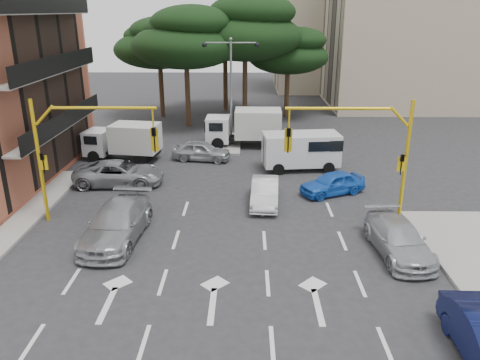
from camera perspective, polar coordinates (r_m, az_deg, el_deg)
The scene contains 21 objects.
ground at distance 21.27m, azimuth -2.44°, elevation -7.31°, with size 120.00×120.00×0.00m, color #28282B.
median_strip at distance 36.20m, azimuth -1.06°, elevation 4.50°, with size 1.40×6.00×0.15m, color gray.
apartment_beige_near at distance 54.22m, azimuth 22.26°, elevation 18.20°, with size 20.20×12.15×18.70m.
apartment_beige_far at distance 63.97m, azimuth 12.06°, elevation 18.35°, with size 16.20×12.15×16.70m.
pine_left_near at distance 41.20m, azimuth -6.59°, elevation 16.90°, with size 9.15×9.15×10.23m.
pine_center at distance 42.85m, azimuth 0.71°, elevation 18.07°, with size 9.98×9.98×11.16m.
pine_left_far at distance 45.64m, azimuth -9.81°, elevation 16.17°, with size 8.32×8.32×9.30m.
pine_right at distance 45.13m, azimuth 5.98°, elevation 15.42°, with size 7.49×7.49×8.37m.
pine_back at distance 47.92m, azimuth -1.78°, elevation 17.44°, with size 9.15×9.15×10.23m.
signal_mast_right at distance 22.39m, azimuth 15.41°, elevation 4.07°, with size 5.79×0.37×6.00m.
signal_mast_left at distance 23.09m, azimuth -19.46°, elevation 4.12°, with size 5.79×0.37×6.00m.
street_lamp_center at distance 35.15m, azimuth -1.12°, elevation 12.94°, with size 4.16×0.36×7.77m.
car_white_hatch at distance 24.86m, azimuth 3.05°, elevation -1.47°, with size 1.40×4.02×1.32m, color silver.
car_blue_compact at distance 26.67m, azimuth 11.21°, elevation -0.37°, with size 1.51×3.76×1.28m, color blue.
car_silver_wagon at distance 21.68m, azimuth -14.79°, elevation -5.13°, with size 2.22×5.47×1.59m, color #94979B.
car_silver_cross_a at distance 28.41m, azimuth -14.51°, elevation 0.80°, with size 2.38×5.17×1.44m, color gray.
car_silver_cross_b at distance 32.22m, azimuth -4.72°, elevation 3.58°, with size 1.60×3.97×1.35m, color #A5A9AD.
car_silver_parked at distance 20.95m, azimuth 18.74°, elevation -6.81°, with size 1.92×4.72×1.37m, color #A6A8AE.
van_white at distance 30.42m, azimuth 7.41°, elevation 3.52°, with size 2.18×4.83×2.41m, color silver, non-canonical shape.
box_truck_a at distance 33.07m, azimuth -14.09°, elevation 4.54°, with size 2.17×5.16×2.54m, color silver, non-canonical shape.
box_truck_b at distance 35.37m, azimuth 0.53°, elevation 6.35°, with size 2.40×5.70×2.81m, color white, non-canonical shape.
Camera 1 is at (1.17, -18.86, 9.76)m, focal length 35.00 mm.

